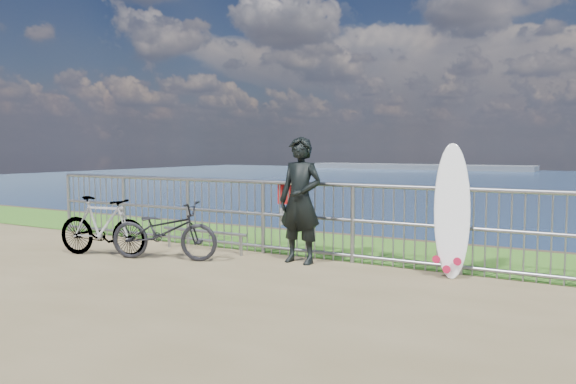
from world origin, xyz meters
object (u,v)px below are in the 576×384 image
Objects in this scene: surfboard at (452,215)px; bicycle_far at (102,226)px; surfer at (300,200)px; bicycle_near at (164,231)px.

surfboard is 5.03m from bicycle_far.
surfboard reaches higher than bicycle_far.
surfer is 3.03m from bicycle_far.
bicycle_far is at bearing 86.96° from bicycle_near.
surfer is at bearing -174.04° from surfboard.
surfer reaches higher than bicycle_far.
surfer is at bearing -84.63° from bicycle_near.
surfboard is 1.13× the size of bicycle_far.
bicycle_near is at bearing -86.94° from bicycle_far.
surfer reaches higher than bicycle_near.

